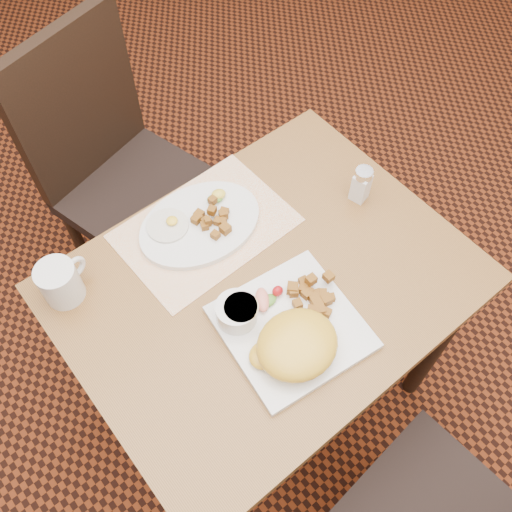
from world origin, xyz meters
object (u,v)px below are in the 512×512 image
object	(u,v)px
chair_far	(118,165)
plate_oval	(200,224)
plate_square	(291,327)
salt_shaker	(361,184)
table	(266,303)
coffee_mug	(61,282)

from	to	relation	value
chair_far	plate_oval	bearing A→B (deg)	73.78
plate_square	salt_shaker	world-z (taller)	salt_shaker
salt_shaker	table	bearing A→B (deg)	-172.94
table	salt_shaker	world-z (taller)	salt_shaker
table	chair_far	world-z (taller)	chair_far
chair_far	coffee_mug	size ratio (longest dim) A/B	8.26
plate_oval	coffee_mug	bearing A→B (deg)	173.14
plate_square	chair_far	bearing A→B (deg)	88.59
chair_far	salt_shaker	bearing A→B (deg)	103.23
chair_far	coffee_mug	xyz separation A→B (m)	(-0.35, -0.44, 0.26)
chair_far	plate_square	size ratio (longest dim) A/B	3.46
plate_square	coffee_mug	bearing A→B (deg)	130.99
plate_square	plate_oval	xyz separation A→B (m)	(0.01, 0.34, 0.00)
table	salt_shaker	size ratio (longest dim) A/B	9.00
table	plate_square	size ratio (longest dim) A/B	3.21
table	salt_shaker	distance (m)	0.37
chair_far	plate_square	bearing A→B (deg)	73.97
table	chair_far	xyz separation A→B (m)	(-0.01, 0.70, -0.10)
plate_oval	salt_shaker	bearing A→B (deg)	-26.01
plate_oval	table	bearing A→B (deg)	-82.87
chair_far	coffee_mug	world-z (taller)	chair_far
chair_far	plate_oval	size ratio (longest dim) A/B	3.19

